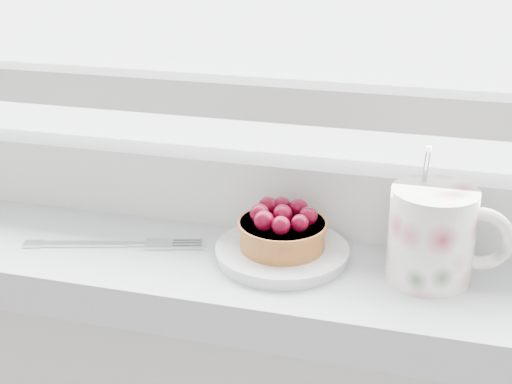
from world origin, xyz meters
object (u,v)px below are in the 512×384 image
(raspberry_tart, at_px, (282,229))
(fork, at_px, (112,244))
(floral_mug, at_px, (435,233))
(saucer, at_px, (282,253))

(raspberry_tart, bearing_deg, fork, -173.89)
(raspberry_tart, relative_size, floral_mug, 0.68)
(fork, bearing_deg, floral_mug, 3.24)
(raspberry_tart, xyz_separation_m, fork, (-0.16, -0.02, -0.03))
(floral_mug, xyz_separation_m, fork, (-0.30, -0.02, -0.04))
(saucer, distance_m, raspberry_tart, 0.02)
(raspberry_tart, distance_m, fork, 0.17)
(saucer, bearing_deg, raspberry_tart, 172.31)
(saucer, bearing_deg, floral_mug, -0.25)
(saucer, height_order, floral_mug, floral_mug)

